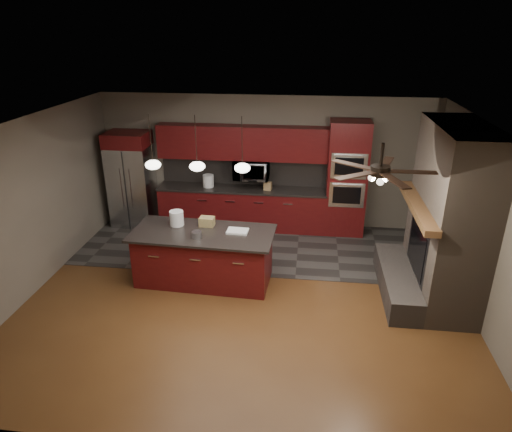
# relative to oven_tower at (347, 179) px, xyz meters

# --- Properties ---
(ground) EXTENTS (7.00, 7.00, 0.00)m
(ground) POSITION_rel_oven_tower_xyz_m (-1.70, -2.69, -1.19)
(ground) COLOR #58361A
(ground) RESTS_ON ground
(ceiling) EXTENTS (7.00, 6.00, 0.02)m
(ceiling) POSITION_rel_oven_tower_xyz_m (-1.70, -2.69, 1.61)
(ceiling) COLOR white
(ceiling) RESTS_ON back_wall
(back_wall) EXTENTS (7.00, 0.02, 2.80)m
(back_wall) POSITION_rel_oven_tower_xyz_m (-1.70, 0.31, 0.21)
(back_wall) COLOR #675F52
(back_wall) RESTS_ON ground
(right_wall) EXTENTS (0.02, 6.00, 2.80)m
(right_wall) POSITION_rel_oven_tower_xyz_m (1.80, -2.69, 0.21)
(right_wall) COLOR #675F52
(right_wall) RESTS_ON ground
(left_wall) EXTENTS (0.02, 6.00, 2.80)m
(left_wall) POSITION_rel_oven_tower_xyz_m (-5.20, -2.69, 0.21)
(left_wall) COLOR #675F52
(left_wall) RESTS_ON ground
(slate_tile_patch) EXTENTS (7.00, 2.40, 0.01)m
(slate_tile_patch) POSITION_rel_oven_tower_xyz_m (-1.70, -0.89, -1.19)
(slate_tile_patch) COLOR #393734
(slate_tile_patch) RESTS_ON ground
(fireplace_column) EXTENTS (1.30, 2.10, 2.80)m
(fireplace_column) POSITION_rel_oven_tower_xyz_m (1.34, -2.29, 0.11)
(fireplace_column) COLOR brown
(fireplace_column) RESTS_ON ground
(back_cabinetry) EXTENTS (3.59, 0.64, 2.20)m
(back_cabinetry) POSITION_rel_oven_tower_xyz_m (-2.18, 0.05, -0.30)
(back_cabinetry) COLOR #56100F
(back_cabinetry) RESTS_ON ground
(oven_tower) EXTENTS (0.80, 0.63, 2.38)m
(oven_tower) POSITION_rel_oven_tower_xyz_m (0.00, 0.00, 0.00)
(oven_tower) COLOR #56100F
(oven_tower) RESTS_ON ground
(microwave) EXTENTS (0.73, 0.41, 0.50)m
(microwave) POSITION_rel_oven_tower_xyz_m (-1.98, 0.06, 0.11)
(microwave) COLOR silver
(microwave) RESTS_ON back_cabinetry
(refrigerator) EXTENTS (0.87, 0.75, 2.05)m
(refrigerator) POSITION_rel_oven_tower_xyz_m (-4.56, -0.07, -0.17)
(refrigerator) COLOR silver
(refrigerator) RESTS_ON ground
(kitchen_island) EXTENTS (2.42, 1.19, 0.92)m
(kitchen_island) POSITION_rel_oven_tower_xyz_m (-2.48, -2.30, -0.73)
(kitchen_island) COLOR #56100F
(kitchen_island) RESTS_ON ground
(white_bucket) EXTENTS (0.27, 0.27, 0.26)m
(white_bucket) POSITION_rel_oven_tower_xyz_m (-2.99, -2.08, -0.14)
(white_bucket) COLOR silver
(white_bucket) RESTS_ON kitchen_island
(paint_can) EXTENTS (0.18, 0.18, 0.11)m
(paint_can) POSITION_rel_oven_tower_xyz_m (-2.53, -2.52, -0.22)
(paint_can) COLOR #A9A9AD
(paint_can) RESTS_ON kitchen_island
(paint_tray) EXTENTS (0.36, 0.26, 0.03)m
(paint_tray) POSITION_rel_oven_tower_xyz_m (-1.91, -2.23, -0.25)
(paint_tray) COLOR white
(paint_tray) RESTS_ON kitchen_island
(cardboard_box) EXTENTS (0.26, 0.19, 0.16)m
(cardboard_box) POSITION_rel_oven_tower_xyz_m (-2.47, -2.04, -0.19)
(cardboard_box) COLOR olive
(cardboard_box) RESTS_ON kitchen_island
(counter_bucket) EXTENTS (0.26, 0.26, 0.26)m
(counter_bucket) POSITION_rel_oven_tower_xyz_m (-2.89, 0.01, -0.16)
(counter_bucket) COLOR white
(counter_bucket) RESTS_ON back_cabinetry
(counter_box) EXTENTS (0.17, 0.15, 0.17)m
(counter_box) POSITION_rel_oven_tower_xyz_m (-1.61, -0.04, -0.21)
(counter_box) COLOR #A48254
(counter_box) RESTS_ON back_cabinetry
(pendant_left) EXTENTS (0.26, 0.26, 0.92)m
(pendant_left) POSITION_rel_oven_tower_xyz_m (-3.35, -1.99, 0.77)
(pendant_left) COLOR black
(pendant_left) RESTS_ON ceiling
(pendant_center) EXTENTS (0.26, 0.26, 0.92)m
(pendant_center) POSITION_rel_oven_tower_xyz_m (-2.60, -1.99, 0.77)
(pendant_center) COLOR black
(pendant_center) RESTS_ON ceiling
(pendant_right) EXTENTS (0.26, 0.26, 0.92)m
(pendant_right) POSITION_rel_oven_tower_xyz_m (-1.85, -1.99, 0.77)
(pendant_right) COLOR black
(pendant_right) RESTS_ON ceiling
(ceiling_fan) EXTENTS (1.27, 1.33, 0.41)m
(ceiling_fan) POSITION_rel_oven_tower_xyz_m (0.10, -3.49, 1.27)
(ceiling_fan) COLOR black
(ceiling_fan) RESTS_ON ceiling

